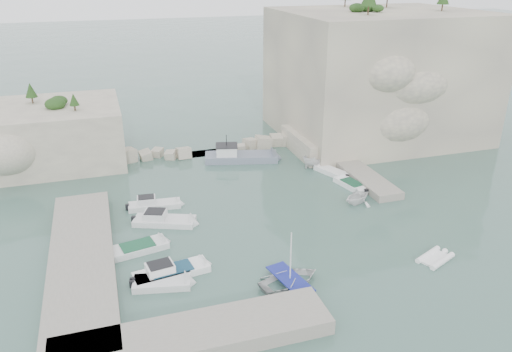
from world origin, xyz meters
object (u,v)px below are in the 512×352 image
object	(u,v)px
motorboat_b	(165,224)
motorboat_e	(162,285)
inflatable_dinghy	(435,260)
tender_east_b	(352,187)
motorboat_a	(155,208)
tender_east_c	(331,174)
motorboat_c	(138,251)
motorboat_d	(172,275)
work_boat	(241,160)
tender_east_a	(357,203)
tender_east_d	(320,166)
rowboat	(290,284)

from	to	relation	value
motorboat_b	motorboat_e	world-z (taller)	motorboat_b
inflatable_dinghy	tender_east_b	distance (m)	15.34
motorboat_a	tender_east_c	size ratio (longest dim) A/B	1.17
motorboat_e	tender_east_b	xyz separation A→B (m)	(22.44, 12.11, 0.00)
tender_east_c	motorboat_c	bearing A→B (deg)	92.78
motorboat_a	motorboat_d	size ratio (longest dim) A/B	0.87
motorboat_a	tender_east_c	distance (m)	21.03
work_boat	inflatable_dinghy	bearing A→B (deg)	-57.31
motorboat_d	tender_east_a	world-z (taller)	tender_east_a
motorboat_a	motorboat_b	size ratio (longest dim) A/B	0.90
tender_east_c	motorboat_a	bearing A→B (deg)	75.66
tender_east_c	tender_east_d	bearing A→B (deg)	-16.90
inflatable_dinghy	tender_east_d	bearing A→B (deg)	67.17
motorboat_a	tender_east_d	size ratio (longest dim) A/B	1.16
work_boat	tender_east_c	bearing A→B (deg)	-25.56
motorboat_a	tender_east_c	bearing A→B (deg)	12.23
inflatable_dinghy	tender_east_d	size ratio (longest dim) A/B	0.71
motorboat_b	tender_east_c	bearing A→B (deg)	39.30
motorboat_e	motorboat_d	bearing A→B (deg)	63.57
motorboat_d	tender_east_a	bearing A→B (deg)	11.03
motorboat_d	inflatable_dinghy	bearing A→B (deg)	-20.26
motorboat_b	tender_east_c	world-z (taller)	motorboat_b
motorboat_a	tender_east_b	size ratio (longest dim) A/B	1.16
motorboat_d	tender_east_d	bearing A→B (deg)	31.77
motorboat_e	tender_east_a	world-z (taller)	tender_east_a
rowboat	tender_east_a	bearing A→B (deg)	-58.90
rowboat	tender_east_c	xyz separation A→B (m)	(12.57, 19.00, 0.00)
motorboat_a	work_boat	size ratio (longest dim) A/B	0.58
inflatable_dinghy	tender_east_d	world-z (taller)	tender_east_d
rowboat	tender_east_b	size ratio (longest dim) A/B	1.01
motorboat_b	tender_east_c	distance (m)	21.35
motorboat_c	rowboat	xyz separation A→B (m)	(10.68, -8.46, 0.00)
motorboat_b	motorboat_c	bearing A→B (deg)	-102.49
motorboat_b	tender_east_a	bearing A→B (deg)	17.56
motorboat_e	inflatable_dinghy	bearing A→B (deg)	3.53
motorboat_b	motorboat_d	distance (m)	8.73
motorboat_a	tender_east_d	bearing A→B (deg)	19.34
tender_east_d	motorboat_e	bearing A→B (deg)	123.66
motorboat_c	tender_east_c	xyz separation A→B (m)	(23.26, 10.54, 0.00)
tender_east_a	work_boat	distance (m)	17.22
motorboat_d	tender_east_b	bearing A→B (deg)	18.38
tender_east_b	tender_east_c	distance (m)	4.14
motorboat_e	tender_east_c	bearing A→B (deg)	48.27
motorboat_d	tender_east_b	world-z (taller)	motorboat_d
work_boat	motorboat_a	bearing A→B (deg)	-126.08
tender_east_a	motorboat_e	bearing A→B (deg)	91.55
motorboat_a	tender_east_a	bearing A→B (deg)	-9.62
motorboat_c	tender_east_b	size ratio (longest dim) A/B	1.13
tender_east_a	tender_east_c	distance (m)	7.91
motorboat_b	tender_east_c	size ratio (longest dim) A/B	1.30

